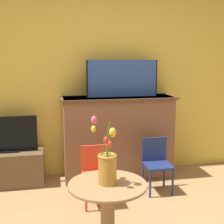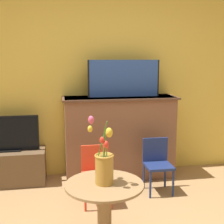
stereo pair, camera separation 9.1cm
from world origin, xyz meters
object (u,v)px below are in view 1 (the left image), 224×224
(chair_red, at_px, (96,171))
(vase_tulips, at_px, (107,165))
(tv_monitor, at_px, (7,135))
(chair_blue, at_px, (156,161))
(painting, at_px, (122,78))

(chair_red, xyz_separation_m, vase_tulips, (-0.04, -0.83, 0.36))
(tv_monitor, xyz_separation_m, vase_tulips, (0.94, -1.52, 0.09))
(vase_tulips, bearing_deg, tv_monitor, 121.75)
(tv_monitor, relative_size, vase_tulips, 1.34)
(tv_monitor, distance_m, chair_blue, 1.81)
(tv_monitor, relative_size, chair_blue, 1.16)
(tv_monitor, height_order, vase_tulips, vase_tulips)
(painting, xyz_separation_m, tv_monitor, (-1.42, -0.00, -0.66))
(chair_red, height_order, vase_tulips, vase_tulips)
(tv_monitor, bearing_deg, chair_red, -35.33)
(tv_monitor, distance_m, vase_tulips, 1.79)
(painting, relative_size, chair_red, 1.48)
(chair_red, bearing_deg, vase_tulips, -92.48)
(painting, relative_size, chair_blue, 1.48)
(painting, distance_m, chair_blue, 1.10)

